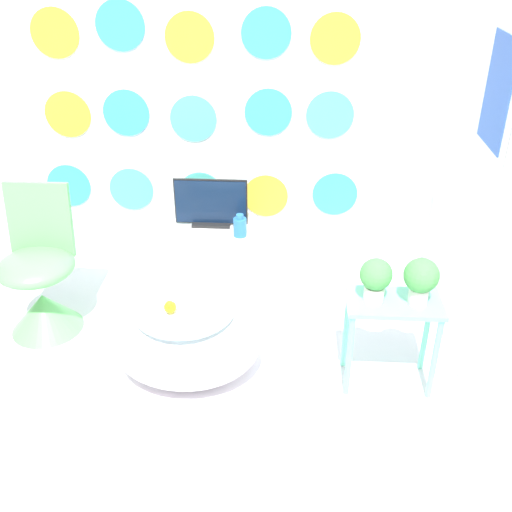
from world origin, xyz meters
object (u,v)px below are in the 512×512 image
Objects in this scene: bathtub at (187,340)px; potted_plant_left at (376,278)px; chair at (41,288)px; potted_plant_right at (421,278)px; vase at (240,227)px; tv at (211,205)px.

potted_plant_left is at bearing -0.23° from bathtub.
chair is 2.24m from potted_plant_right.
chair is 5.96× the size of vase.
chair reaches higher than vase.
vase is at bearing 139.75° from potted_plant_right.
potted_plant_left is (0.97, -0.97, 0.07)m from tv.
potted_plant_right is at bearing -40.25° from vase.
vase is (0.20, -0.15, -0.08)m from tv.
chair is 3.76× the size of potted_plant_left.
tv is 1.88× the size of potted_plant_right.
bathtub is at bearing -21.58° from chair.
potted_plant_right reaches higher than potted_plant_left.
tv is (0.03, 0.97, 0.38)m from bathtub.
chair is at bearing -149.09° from tv.
bathtub is 0.91× the size of chair.
chair is at bearing 169.68° from potted_plant_right.
tv is (0.98, 0.59, 0.32)m from chair.
bathtub is 3.20× the size of potted_plant_right.
bathtub is 0.90m from vase.
tv is at bearing 30.91° from chair.
potted_plant_left is at bearing 176.41° from potted_plant_right.
tv is 1.55m from potted_plant_right.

